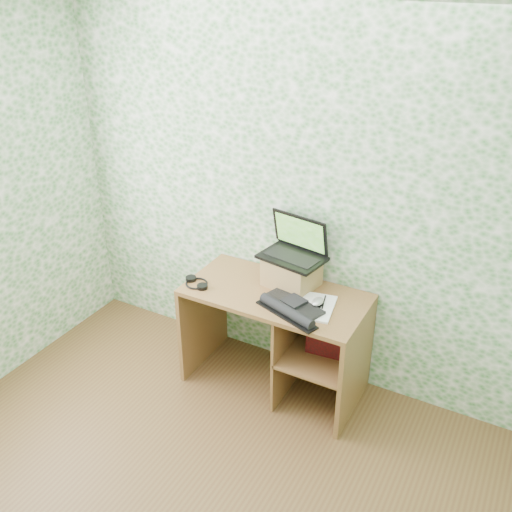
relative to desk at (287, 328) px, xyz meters
The scene contains 10 objects.
wall_back 0.87m from the desk, 105.57° to the left, with size 3.50×3.50×0.00m, color white.
desk is the anchor object (origin of this frame).
riser 0.39m from the desk, 106.52° to the left, with size 0.32×0.27×0.19m, color #A37449.
laptop 0.55m from the desk, 102.11° to the left, with size 0.45×0.35×0.27m.
keyboard 0.35m from the desk, 60.34° to the right, with size 0.46×0.37×0.06m.
headphones 0.68m from the desk, 162.69° to the right, with size 0.20×0.19×0.03m.
notepad 0.36m from the desk, 17.23° to the right, with size 0.22×0.31×0.01m, color white.
mouse 0.38m from the desk, 14.42° to the right, with size 0.07×0.11×0.04m, color #BDBDC0.
pen 0.38m from the desk, ahead, with size 0.01×0.01×0.15m, color black.
red_box 0.29m from the desk, ahead, with size 0.23×0.07×0.28m, color maroon.
Camera 1 is at (1.40, -1.41, 2.72)m, focal length 40.00 mm.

